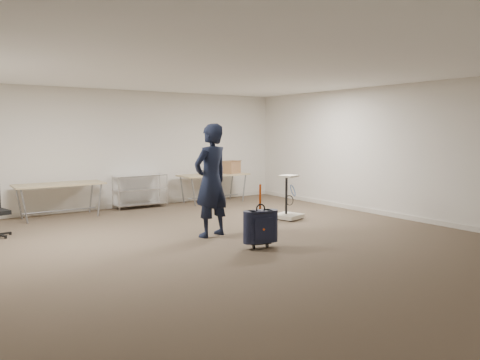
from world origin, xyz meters
TOP-DOWN VIEW (x-y plane):
  - ground at (0.00, 0.00)m, footprint 9.00×9.00m
  - room_shell at (0.00, 1.38)m, footprint 8.00×9.00m
  - folding_table_left at (-1.90, 3.95)m, footprint 1.80×0.75m
  - folding_table_right at (1.90, 3.95)m, footprint 1.80×0.75m
  - wire_shelf at (0.00, 4.20)m, footprint 1.22×0.47m
  - person at (-0.15, 0.62)m, footprint 0.80×0.62m
  - suitcase at (0.04, -0.54)m, footprint 0.40×0.28m
  - equipment_cart at (2.01, 1.11)m, footprint 0.62×0.62m
  - cardboard_box at (2.42, 3.92)m, footprint 0.53×0.47m

SIDE VIEW (x-z plane):
  - ground at x=0.00m, z-range 0.00..0.00m
  - room_shell at x=0.00m, z-range -4.45..4.55m
  - equipment_cart at x=2.01m, z-range -0.22..0.70m
  - suitcase at x=0.04m, z-range -0.16..0.85m
  - wire_shelf at x=0.00m, z-range 0.04..0.84m
  - folding_table_left at x=-1.90m, z-range 0.31..1.04m
  - folding_table_right at x=1.90m, z-range 0.31..1.04m
  - cardboard_box at x=2.42m, z-range 0.73..1.06m
  - person at x=-0.15m, z-range 0.00..1.96m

